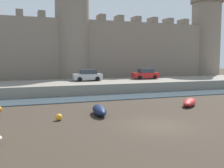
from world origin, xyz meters
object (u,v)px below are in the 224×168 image
at_px(rowboat_midflat_right, 99,110).
at_px(car_quay_west, 88,75).
at_px(car_quay_centre_west, 145,74).
at_px(rowboat_foreground_centre, 189,102).
at_px(mooring_buoy_near_channel, 59,117).

distance_m(rowboat_midflat_right, car_quay_west, 17.05).
bearing_deg(car_quay_centre_west, rowboat_midflat_right, -126.71).
bearing_deg(rowboat_foreground_centre, car_quay_centre_west, 78.22).
xyz_separation_m(rowboat_foreground_centre, car_quay_centre_west, (3.32, 15.94, 1.74)).
height_order(rowboat_midflat_right, car_quay_centre_west, car_quay_centre_west).
bearing_deg(rowboat_midflat_right, mooring_buoy_near_channel, -166.84).
xyz_separation_m(rowboat_midflat_right, rowboat_foreground_centre, (9.35, 1.05, -0.04)).
height_order(rowboat_midflat_right, car_quay_west, car_quay_west).
height_order(rowboat_midflat_right, rowboat_foreground_centre, rowboat_midflat_right).
distance_m(rowboat_foreground_centre, mooring_buoy_near_channel, 12.81).
xyz_separation_m(car_quay_west, car_quay_centre_west, (9.39, 0.34, 0.00)).
bearing_deg(rowboat_foreground_centre, car_quay_west, 111.24).
xyz_separation_m(mooring_buoy_near_channel, car_quay_centre_west, (16.00, 17.77, 1.85)).
xyz_separation_m(rowboat_foreground_centre, car_quay_west, (-6.06, 15.60, 1.74)).
bearing_deg(car_quay_centre_west, rowboat_foreground_centre, -101.78).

